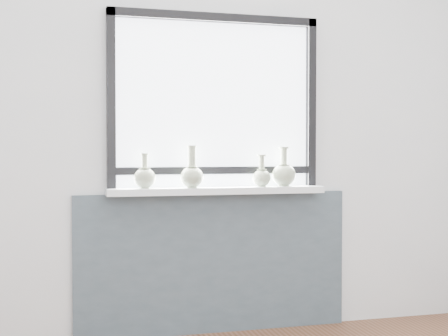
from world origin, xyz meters
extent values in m
cube|color=silver|center=(0.00, 1.81, 1.30)|extent=(3.60, 0.02, 2.60)
cube|color=#455360|center=(0.00, 1.78, 0.43)|extent=(1.70, 0.03, 0.86)
cube|color=white|center=(0.00, 1.71, 0.88)|extent=(1.32, 0.18, 0.04)
cube|color=black|center=(-0.62, 1.76, 1.43)|extent=(0.05, 0.06, 1.05)
cube|color=black|center=(0.62, 1.76, 1.43)|extent=(0.05, 0.06, 1.05)
cube|color=black|center=(0.00, 1.76, 1.92)|extent=(1.30, 0.06, 0.05)
cube|color=black|center=(0.00, 1.76, 1.00)|extent=(1.20, 0.05, 0.04)
cube|color=white|center=(0.00, 1.79, 1.40)|extent=(1.20, 0.01, 1.00)
cylinder|color=#A6B493|center=(-0.44, 1.71, 0.90)|extent=(0.06, 0.06, 0.01)
ellipsoid|color=#A6B493|center=(-0.44, 1.71, 0.96)|extent=(0.13, 0.13, 0.12)
cone|color=#A6B493|center=(-0.44, 1.71, 1.01)|extent=(0.07, 0.07, 0.03)
cylinder|color=#A6B493|center=(-0.44, 1.71, 1.05)|extent=(0.04, 0.04, 0.09)
cylinder|color=#A6B493|center=(-0.44, 1.71, 1.10)|extent=(0.05, 0.05, 0.01)
cylinder|color=#A6B493|center=(-0.16, 1.68, 0.90)|extent=(0.06, 0.06, 0.01)
ellipsoid|color=#A6B493|center=(-0.16, 1.68, 0.96)|extent=(0.14, 0.14, 0.13)
cone|color=#A6B493|center=(-0.16, 1.68, 1.01)|extent=(0.08, 0.08, 0.03)
cylinder|color=#A6B493|center=(-0.16, 1.68, 1.07)|extent=(0.05, 0.05, 0.13)
cylinder|color=#A6B493|center=(-0.16, 1.68, 1.15)|extent=(0.05, 0.05, 0.01)
cylinder|color=#A6B493|center=(0.28, 1.70, 0.90)|extent=(0.05, 0.05, 0.01)
ellipsoid|color=#A6B493|center=(0.28, 1.70, 0.95)|extent=(0.11, 0.11, 0.10)
cone|color=#A6B493|center=(0.28, 1.70, 0.99)|extent=(0.06, 0.06, 0.03)
cylinder|color=#A6B493|center=(0.28, 1.70, 1.04)|extent=(0.03, 0.03, 0.10)
cylinder|color=#A6B493|center=(0.28, 1.70, 1.09)|extent=(0.06, 0.06, 0.01)
cylinder|color=#A6B493|center=(0.43, 1.71, 0.90)|extent=(0.07, 0.07, 0.01)
ellipsoid|color=#A6B493|center=(0.43, 1.71, 0.97)|extent=(0.15, 0.15, 0.14)
cone|color=#A6B493|center=(0.43, 1.71, 1.02)|extent=(0.08, 0.08, 0.03)
cylinder|color=#A6B493|center=(0.43, 1.71, 1.08)|extent=(0.04, 0.04, 0.12)
cylinder|color=#A6B493|center=(0.43, 1.71, 1.14)|extent=(0.06, 0.06, 0.01)
camera|label=1|loc=(-0.93, -1.92, 1.12)|focal=50.00mm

